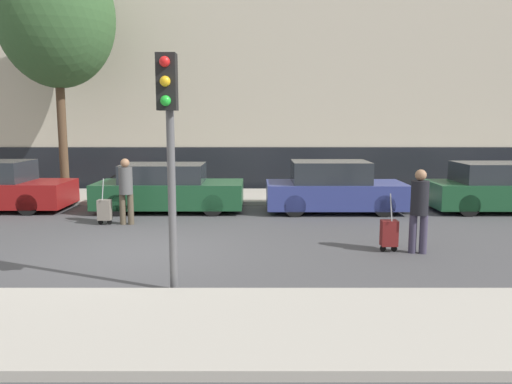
# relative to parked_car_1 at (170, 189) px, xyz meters

# --- Properties ---
(ground_plane) EXTENTS (80.00, 80.00, 0.00)m
(ground_plane) POSITION_rel_parked_car_1_xyz_m (0.17, -4.59, -0.64)
(ground_plane) COLOR #424244
(sidewalk_near) EXTENTS (28.00, 2.50, 0.12)m
(sidewalk_near) POSITION_rel_parked_car_1_xyz_m (0.17, -8.34, -0.58)
(sidewalk_near) COLOR #A39E93
(sidewalk_near) RESTS_ON ground_plane
(sidewalk_far) EXTENTS (28.00, 3.00, 0.12)m
(sidewalk_far) POSITION_rel_parked_car_1_xyz_m (0.17, 2.41, -0.58)
(sidewalk_far) COLOR #A39E93
(sidewalk_far) RESTS_ON ground_plane
(building_facade) EXTENTS (28.00, 2.66, 10.15)m
(building_facade) POSITION_rel_parked_car_1_xyz_m (0.17, 5.91, 4.42)
(building_facade) COLOR #B7AD99
(building_facade) RESTS_ON ground_plane
(parked_car_1) EXTENTS (4.20, 1.78, 1.36)m
(parked_car_1) POSITION_rel_parked_car_1_xyz_m (0.00, 0.00, 0.00)
(parked_car_1) COLOR #194728
(parked_car_1) RESTS_ON ground_plane
(parked_car_2) EXTENTS (3.91, 1.73, 1.45)m
(parked_car_2) POSITION_rel_parked_car_1_xyz_m (4.75, -0.14, 0.03)
(parked_car_2) COLOR navy
(parked_car_2) RESTS_ON ground_plane
(parked_car_3) EXTENTS (4.05, 1.76, 1.41)m
(parked_car_3) POSITION_rel_parked_car_1_xyz_m (9.55, -0.07, 0.01)
(parked_car_3) COLOR #194728
(parked_car_3) RESTS_ON ground_plane
(pedestrian_left) EXTENTS (0.35, 0.34, 1.66)m
(pedestrian_left) POSITION_rel_parked_car_1_xyz_m (-0.72, -1.91, 0.30)
(pedestrian_left) COLOR #4C4233
(pedestrian_left) RESTS_ON ground_plane
(trolley_left) EXTENTS (0.34, 0.29, 1.17)m
(trolley_left) POSITION_rel_parked_car_1_xyz_m (-1.27, -1.94, -0.27)
(trolley_left) COLOR slate
(trolley_left) RESTS_ON ground_plane
(pedestrian_right) EXTENTS (0.34, 0.34, 1.66)m
(pedestrian_right) POSITION_rel_parked_car_1_xyz_m (5.72, -4.68, 0.30)
(pedestrian_right) COLOR #383347
(pedestrian_right) RESTS_ON ground_plane
(trolley_right) EXTENTS (0.34, 0.29, 1.17)m
(trolley_right) POSITION_rel_parked_car_1_xyz_m (5.18, -4.55, -0.27)
(trolley_right) COLOR maroon
(trolley_right) RESTS_ON ground_plane
(traffic_light) EXTENTS (0.28, 0.47, 3.54)m
(traffic_light) POSITION_rel_parked_car_1_xyz_m (1.27, -6.96, 1.89)
(traffic_light) COLOR #515154
(traffic_light) RESTS_ON ground_plane
(parked_bicycle) EXTENTS (1.77, 0.06, 0.96)m
(parked_bicycle) POSITION_rel_parked_car_1_xyz_m (-1.51, 2.21, -0.15)
(parked_bicycle) COLOR black
(parked_bicycle) RESTS_ON sidewalk_far
(bare_tree_near_crossing) EXTENTS (3.66, 3.66, 7.97)m
(bare_tree_near_crossing) POSITION_rel_parked_car_1_xyz_m (-3.78, 2.09, 5.20)
(bare_tree_near_crossing) COLOR #4C3826
(bare_tree_near_crossing) RESTS_ON sidewalk_far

